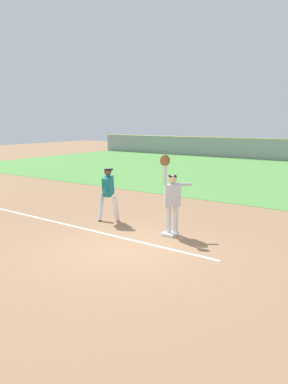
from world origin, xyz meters
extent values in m
plane|color=#936D4C|center=(0.00, 0.00, 0.00)|extent=(77.17, 77.17, 0.00)
cube|color=white|center=(-3.74, 0.84, 0.00)|extent=(12.00, 0.37, 0.01)
cube|color=white|center=(0.26, 1.74, 0.04)|extent=(0.39, 0.39, 0.08)
cylinder|color=silver|center=(0.35, 1.89, 0.42)|extent=(0.21, 0.21, 0.85)
cylinder|color=silver|center=(0.20, 1.76, 0.42)|extent=(0.21, 0.21, 0.85)
cube|color=#B7B7B7|center=(0.27, 1.82, 1.15)|extent=(0.50, 0.48, 0.60)
sphere|color=#DBAD84|center=(0.27, 1.82, 1.60)|extent=(0.32, 0.32, 0.23)
cube|color=black|center=(0.25, 1.85, 1.68)|extent=(0.29, 0.30, 0.05)
cylinder|color=#B7B7B7|center=(0.11, 1.68, 1.76)|extent=(0.13, 0.13, 0.62)
cylinder|color=#B7B7B7|center=(0.44, 1.96, 1.45)|extent=(0.53, 0.47, 0.09)
ellipsoid|color=brown|center=(0.11, 1.68, 2.12)|extent=(0.30, 0.29, 0.32)
cylinder|color=white|center=(-1.87, 1.95, 0.42)|extent=(0.31, 0.46, 0.85)
cylinder|color=white|center=(-2.45, 1.88, 0.42)|extent=(0.31, 0.46, 0.85)
cube|color=#197272|center=(-2.16, 1.91, 1.15)|extent=(0.44, 0.58, 0.66)
sphere|color=brown|center=(-2.16, 1.91, 1.60)|extent=(0.30, 0.30, 0.23)
cube|color=black|center=(-2.13, 1.92, 1.68)|extent=(0.28, 0.27, 0.05)
cylinder|color=#197272|center=(-2.25, 2.11, 1.23)|extent=(0.24, 0.40, 0.58)
cylinder|color=#197272|center=(-2.08, 1.71, 1.23)|extent=(0.24, 0.40, 0.58)
sphere|color=white|center=(-0.03, 2.08, 2.16)|extent=(0.07, 0.07, 0.07)
cylinder|color=gray|center=(-21.39, 24.22, 0.84)|extent=(0.08, 0.08, 1.68)
cylinder|color=gray|center=(-10.69, 24.22, 0.84)|extent=(0.08, 0.08, 1.68)
cube|color=#1E6B33|center=(-5.28, 28.26, 0.57)|extent=(4.56, 2.30, 0.55)
cube|color=#2D333D|center=(-5.28, 28.26, 1.05)|extent=(2.35, 1.95, 0.40)
cylinder|color=black|center=(-3.74, 29.07, 0.30)|extent=(0.62, 0.28, 0.60)
cylinder|color=black|center=(-3.92, 27.18, 0.30)|extent=(0.62, 0.28, 0.60)
cylinder|color=black|center=(-6.63, 29.34, 0.30)|extent=(0.62, 0.28, 0.60)
cylinder|color=black|center=(-6.81, 27.45, 0.30)|extent=(0.62, 0.28, 0.60)
camera|label=1|loc=(5.63, -7.09, 3.20)|focal=35.46mm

